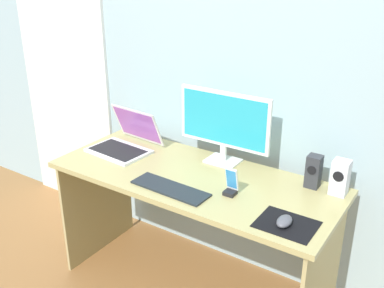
% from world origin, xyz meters
% --- Properties ---
extents(ground_plane, '(8.00, 8.00, 0.00)m').
position_xyz_m(ground_plane, '(0.00, 0.00, 0.00)').
color(ground_plane, olive).
extents(wall_back, '(6.00, 0.04, 2.50)m').
position_xyz_m(wall_back, '(0.00, 0.40, 1.25)').
color(wall_back, '#98B4BE').
rests_on(wall_back, ground_plane).
extents(door_left, '(0.82, 0.02, 2.02)m').
position_xyz_m(door_left, '(-1.34, 0.37, 1.01)').
color(door_left, white).
rests_on(door_left, ground_plane).
extents(desk, '(1.52, 0.62, 0.73)m').
position_xyz_m(desk, '(0.00, 0.00, 0.59)').
color(desk, tan).
rests_on(desk, ground_plane).
extents(monitor, '(0.53, 0.14, 0.40)m').
position_xyz_m(monitor, '(0.05, 0.23, 0.96)').
color(monitor, white).
rests_on(monitor, desk).
extents(speaker_right, '(0.08, 0.08, 0.17)m').
position_xyz_m(speaker_right, '(0.68, 0.22, 0.82)').
color(speaker_right, silver).
rests_on(speaker_right, desk).
extents(speaker_near_monitor, '(0.07, 0.07, 0.17)m').
position_xyz_m(speaker_near_monitor, '(0.56, 0.22, 0.81)').
color(speaker_near_monitor, '#2E3035').
rests_on(speaker_near_monitor, desk).
extents(laptop, '(0.37, 0.35, 0.23)m').
position_xyz_m(laptop, '(-0.52, 0.06, 0.78)').
color(laptop, silver).
rests_on(laptop, desk).
extents(keyboard_external, '(0.41, 0.15, 0.01)m').
position_xyz_m(keyboard_external, '(-0.01, -0.19, 0.74)').
color(keyboard_external, '#1F262C').
rests_on(keyboard_external, desk).
extents(mousepad, '(0.25, 0.20, 0.00)m').
position_xyz_m(mousepad, '(0.58, -0.17, 0.73)').
color(mousepad, black).
rests_on(mousepad, desk).
extents(mouse, '(0.06, 0.10, 0.04)m').
position_xyz_m(mouse, '(0.58, -0.18, 0.75)').
color(mouse, '#505059').
rests_on(mouse, mousepad).
extents(phone_in_dock, '(0.06, 0.06, 0.14)m').
position_xyz_m(phone_in_dock, '(0.26, -0.07, 0.78)').
color(phone_in_dock, black).
rests_on(phone_in_dock, desk).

